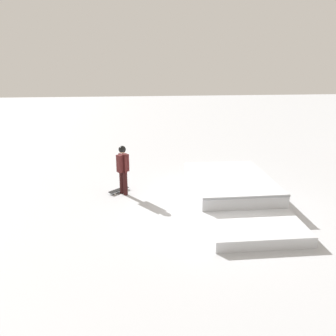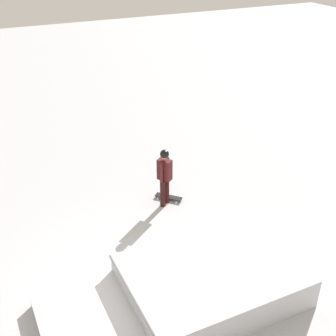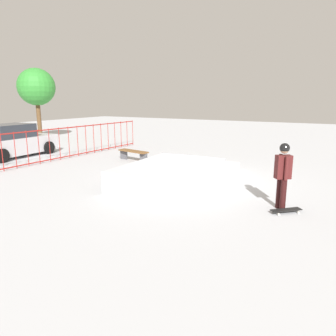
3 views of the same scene
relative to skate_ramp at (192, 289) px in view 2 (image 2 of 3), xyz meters
The scene contains 4 objects.
ground_plane 0.90m from the skate_ramp, 33.81° to the right, with size 60.00×60.00×0.00m, color #B7BABF.
skate_ramp is the anchor object (origin of this frame).
skater 3.82m from the skate_ramp, 105.72° to the right, with size 0.40×0.44×1.73m.
skateboard 4.00m from the skate_ramp, 107.89° to the right, with size 0.70×0.71×0.09m.
Camera 2 is at (2.69, 6.61, 7.09)m, focal length 47.91 mm.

